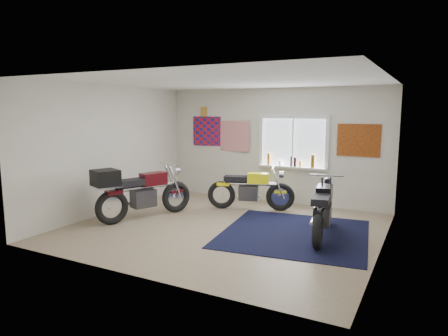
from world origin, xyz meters
The scene contains 10 objects.
ground centered at (0.00, 0.00, 0.00)m, with size 5.50×5.50×0.00m, color #9E896B.
room_shell centered at (0.00, 0.00, 1.64)m, with size 5.50×5.50×5.50m.
navy_rug centered at (1.28, 0.27, 0.01)m, with size 2.50×2.60×0.01m, color black.
window_assembly centered at (0.50, 2.47, 1.37)m, with size 1.66×0.17×1.26m.
oil_bottles centered at (0.57, 2.40, 1.03)m, with size 1.14×0.09×0.30m.
flag_display centered at (-1.90, 2.48, 2.15)m, with size 1.60×0.10×1.17m.
triumph_poster centered at (1.95, 2.48, 1.55)m, with size 0.90×0.03×0.70m, color #A54C14.
yellow_triumph centered at (-0.14, 1.50, 0.43)m, with size 1.88×0.79×0.98m.
black_chrome_bike centered at (1.75, 0.35, 0.45)m, with size 0.61×2.00×1.03m.
maroon_tourer centered at (-1.82, -0.29, 0.57)m, with size 1.14×2.08×1.09m.
Camera 1 is at (3.37, -6.43, 2.21)m, focal length 32.00 mm.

